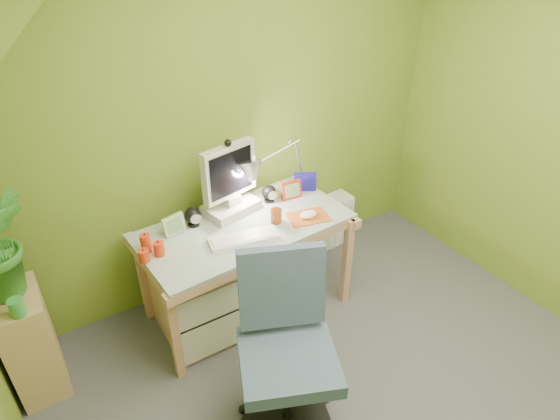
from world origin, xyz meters
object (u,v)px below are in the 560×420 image
desk (247,268)px  radiator (327,223)px  desk_lamp (291,153)px  side_ledge (30,343)px  monitor (229,177)px  task_chair (288,358)px

desk → radiator: 0.96m
desk_lamp → side_ledge: bearing=-169.7°
desk_lamp → side_ledge: 1.88m
monitor → desk_lamp: bearing=-13.0°
desk_lamp → monitor: bearing=-172.9°
desk → desk_lamp: size_ratio=2.18×
side_ledge → task_chair: size_ratio=0.68×
monitor → desk: bearing=-103.0°
desk → task_chair: (-0.23, -0.86, 0.14)m
desk → desk_lamp: (0.45, 0.18, 0.65)m
monitor → task_chair: 1.16m
side_ledge → radiator: side_ledge is taller
desk → radiator: desk is taller
desk → task_chair: bearing=-108.9°
task_chair → desk_lamp: bearing=79.4°
desk → radiator: (0.90, 0.32, -0.14)m
task_chair → side_ledge: bearing=161.2°
desk_lamp → side_ledge: desk_lamp is taller
monitor → side_ledge: (-1.30, -0.10, -0.62)m
monitor → desk_lamp: desk_lamp is taller
monitor → task_chair: bearing=-115.3°
radiator → monitor: bearing=-174.8°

